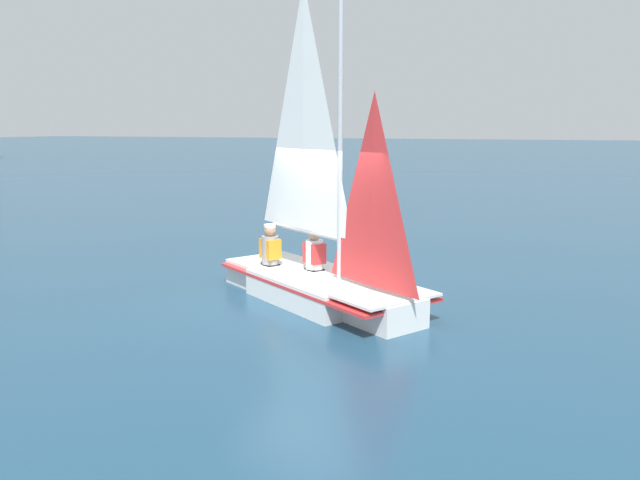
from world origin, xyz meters
The scene contains 4 objects.
ground_plane centered at (0.00, 0.00, 0.00)m, with size 260.00×260.00×0.00m, color navy.
sailboat_main centered at (0.01, 0.02, 0.68)m, with size 3.47×4.25×5.28m.
sailor_helm centered at (0.35, 0.24, 0.63)m, with size 0.41×0.43×1.16m.
sailor_crew centered at (0.43, 1.11, 0.63)m, with size 0.41×0.43×1.16m.
Camera 1 is at (-9.38, -3.62, 2.88)m, focal length 35.00 mm.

